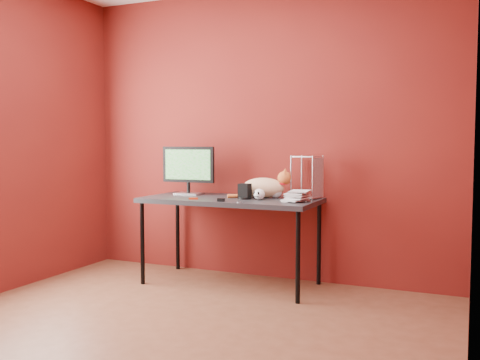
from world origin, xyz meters
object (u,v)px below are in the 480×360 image
at_px(skull_mug, 259,194).
at_px(speaker, 245,192).
at_px(cat, 264,187).
at_px(desk, 230,204).
at_px(monitor, 188,168).
at_px(book_stack, 290,138).

height_order(skull_mug, speaker, speaker).
relative_size(cat, speaker, 3.96).
height_order(desk, monitor, monitor).
relative_size(monitor, skull_mug, 5.14).
xyz_separation_m(desk, skull_mug, (0.28, -0.05, 0.10)).
relative_size(desk, monitor, 2.97).
height_order(monitor, speaker, monitor).
bearing_deg(skull_mug, monitor, -176.36).
relative_size(monitor, cat, 0.98).
bearing_deg(speaker, book_stack, 5.33).
bearing_deg(book_stack, speaker, -178.00).
height_order(desk, book_stack, book_stack).
xyz_separation_m(cat, book_stack, (0.28, -0.16, 0.42)).
distance_m(monitor, cat, 0.74).
height_order(desk, speaker, speaker).
xyz_separation_m(monitor, cat, (0.72, 0.02, -0.16)).
distance_m(skull_mug, speaker, 0.14).
bearing_deg(skull_mug, book_stack, 20.06).
bearing_deg(speaker, monitor, 169.93).
bearing_deg(speaker, skull_mug, 0.03).
height_order(desk, skull_mug, skull_mug).
height_order(monitor, cat, monitor).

